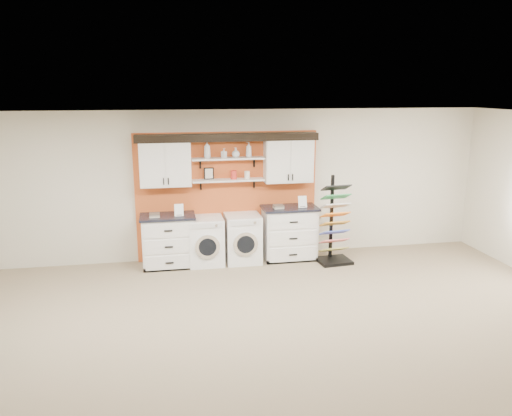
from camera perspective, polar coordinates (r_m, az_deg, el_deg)
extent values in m
plane|color=gray|center=(6.17, 1.89, -17.41)|extent=(10.00, 10.00, 0.00)
plane|color=white|center=(5.31, 2.12, 9.49)|extent=(10.00, 10.00, 0.00)
plane|color=beige|center=(9.41, -3.33, 2.64)|extent=(10.00, 0.00, 10.00)
cube|color=#BE4F20|center=(9.41, -3.29, 1.40)|extent=(3.40, 0.07, 2.40)
cube|color=white|center=(9.06, -10.34, 5.10)|extent=(0.90, 0.34, 0.84)
cube|color=white|center=(8.89, -11.75, 4.87)|extent=(0.42, 0.01, 0.78)
cube|color=white|center=(8.89, -8.91, 5.00)|extent=(0.42, 0.01, 0.78)
cube|color=white|center=(9.34, 3.71, 5.54)|extent=(0.90, 0.34, 0.84)
cube|color=white|center=(9.12, 2.63, 5.36)|extent=(0.42, 0.01, 0.78)
cube|color=white|center=(9.23, 5.30, 5.42)|extent=(0.42, 0.01, 0.78)
cube|color=white|center=(9.19, -3.18, 3.20)|extent=(1.32, 0.28, 0.03)
cube|color=white|center=(9.13, -3.21, 5.67)|extent=(1.32, 0.28, 0.03)
cube|color=black|center=(9.10, -3.27, 8.19)|extent=(3.30, 0.40, 0.10)
cube|color=black|center=(8.92, -3.10, 7.69)|extent=(3.30, 0.04, 0.04)
cube|color=black|center=(9.18, -5.40, 3.94)|extent=(0.18, 0.02, 0.22)
cube|color=beige|center=(9.17, -5.40, 3.93)|extent=(0.14, 0.01, 0.18)
cylinder|color=red|center=(9.19, -2.57, 3.81)|extent=(0.11, 0.11, 0.16)
cylinder|color=silver|center=(9.22, -1.03, 3.80)|extent=(0.10, 0.10, 0.14)
cube|color=white|center=(9.22, -9.96, -3.80)|extent=(0.92, 0.60, 0.92)
cube|color=black|center=(9.10, -9.82, -6.85)|extent=(0.92, 0.06, 0.07)
cube|color=black|center=(9.09, -10.08, -0.92)|extent=(0.98, 0.66, 0.04)
cube|color=white|center=(8.85, -10.01, -2.55)|extent=(0.84, 0.02, 0.25)
cube|color=white|center=(8.93, -9.93, -4.38)|extent=(0.84, 0.02, 0.25)
cube|color=white|center=(9.03, -9.85, -6.16)|extent=(0.84, 0.02, 0.25)
cube|color=white|center=(9.50, 3.80, -2.94)|extent=(0.97, 0.60, 0.97)
cube|color=black|center=(9.39, 4.17, -6.02)|extent=(0.97, 0.06, 0.08)
cube|color=black|center=(9.37, 3.85, 0.03)|extent=(1.04, 0.66, 0.04)
cube|color=white|center=(9.13, 4.31, -1.59)|extent=(0.89, 0.02, 0.27)
cube|color=white|center=(9.22, 4.27, -3.47)|extent=(0.89, 0.02, 0.27)
cube|color=white|center=(9.31, 4.24, -5.31)|extent=(0.89, 0.02, 0.27)
cube|color=white|center=(9.26, -5.76, -3.71)|extent=(0.63, 0.66, 0.88)
cube|color=silver|center=(8.83, -5.63, -2.02)|extent=(0.54, 0.02, 0.09)
cylinder|color=silver|center=(8.94, -5.57, -4.43)|extent=(0.45, 0.05, 0.45)
cylinder|color=black|center=(8.92, -5.56, -4.48)|extent=(0.32, 0.03, 0.32)
cube|color=white|center=(9.33, -1.54, -3.45)|extent=(0.64, 0.66, 0.90)
cube|color=silver|center=(8.91, -1.22, -1.71)|extent=(0.55, 0.02, 0.09)
cylinder|color=silver|center=(9.02, -1.20, -4.15)|extent=(0.45, 0.05, 0.45)
cylinder|color=black|center=(9.00, -1.18, -4.19)|extent=(0.32, 0.03, 0.32)
cube|color=black|center=(9.50, 8.89, -5.98)|extent=(0.63, 0.55, 0.06)
cube|color=black|center=(9.42, 8.62, -0.98)|extent=(0.05, 0.05, 1.58)
cube|color=#A89C46|center=(9.44, 8.88, -4.70)|extent=(0.52, 0.32, 0.14)
cube|color=#DE636A|center=(9.39, 8.92, -3.72)|extent=(0.52, 0.32, 0.14)
cube|color=blue|center=(9.35, 8.96, -2.74)|extent=(0.52, 0.32, 0.14)
cube|color=orange|center=(9.30, 9.00, -1.75)|extent=(0.52, 0.32, 0.14)
cube|color=orange|center=(9.26, 9.03, -0.75)|extent=(0.52, 0.32, 0.14)
cube|color=silver|center=(9.22, 9.07, 0.27)|extent=(0.52, 0.32, 0.14)
cube|color=#258841|center=(9.18, 9.11, 1.29)|extent=(0.52, 0.32, 0.14)
cube|color=black|center=(9.15, 9.15, 2.31)|extent=(0.52, 0.32, 0.14)
imported|color=silver|center=(9.06, -5.60, 6.66)|extent=(0.14, 0.13, 0.31)
imported|color=silver|center=(9.10, -3.69, 6.28)|extent=(0.11, 0.11, 0.17)
imported|color=silver|center=(9.13, -2.33, 6.36)|extent=(0.16, 0.16, 0.18)
imported|color=silver|center=(9.16, -0.83, 6.69)|extent=(0.14, 0.14, 0.28)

